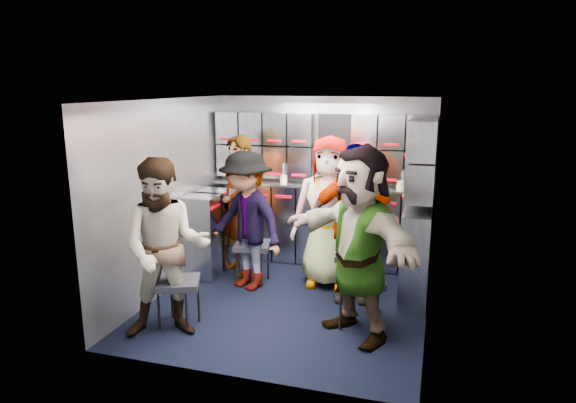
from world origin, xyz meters
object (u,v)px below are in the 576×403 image
(attendant_arc_b, at_px, (246,221))
(attendant_arc_e, at_px, (359,243))
(jump_seat_near_right, at_px, (360,282))
(attendant_arc_a, at_px, (166,249))
(jump_seat_near_left, at_px, (178,285))
(attendant_arc_d, at_px, (352,223))
(attendant_standing, at_px, (238,206))
(jump_seat_mid_left, at_px, (253,247))
(jump_seat_center, at_px, (331,245))
(jump_seat_mid_right, at_px, (354,259))
(attendant_arc_c, at_px, (329,212))

(attendant_arc_b, distance_m, attendant_arc_e, 1.57)
(jump_seat_near_right, height_order, attendant_arc_a, attendant_arc_a)
(jump_seat_near_left, bearing_deg, attendant_arc_a, -90.00)
(attendant_arc_a, height_order, attendant_arc_d, attendant_arc_d)
(attendant_standing, bearing_deg, attendant_arc_b, -16.15)
(attendant_standing, bearing_deg, attendant_arc_d, 26.31)
(jump_seat_mid_left, bearing_deg, attendant_standing, 138.33)
(attendant_standing, relative_size, attendant_arc_d, 1.00)
(jump_seat_center, relative_size, attendant_standing, 0.29)
(jump_seat_center, bearing_deg, jump_seat_mid_left, -157.11)
(jump_seat_mid_left, relative_size, jump_seat_center, 0.95)
(attendant_standing, relative_size, attendant_arc_a, 1.02)
(attendant_standing, bearing_deg, jump_seat_mid_right, 33.20)
(jump_seat_near_left, bearing_deg, attendant_arc_c, 51.79)
(jump_seat_near_right, distance_m, attendant_arc_b, 1.52)
(jump_seat_mid_right, height_order, jump_seat_near_right, jump_seat_near_right)
(jump_seat_near_right, xyz_separation_m, attendant_standing, (-1.62, 1.01, 0.40))
(jump_seat_center, bearing_deg, jump_seat_near_right, -65.73)
(jump_seat_near_right, xyz_separation_m, attendant_arc_c, (-0.51, 0.96, 0.41))
(attendant_arc_b, bearing_deg, jump_seat_center, 56.78)
(jump_seat_mid_right, height_order, attendant_arc_e, attendant_arc_e)
(jump_seat_near_right, bearing_deg, jump_seat_mid_right, 103.32)
(attendant_arc_b, bearing_deg, attendant_arc_c, 47.29)
(attendant_arc_b, xyz_separation_m, attendant_arc_c, (0.85, 0.36, 0.08))
(attendant_arc_a, bearing_deg, jump_seat_mid_right, 22.21)
(jump_seat_mid_left, xyz_separation_m, attendant_arc_c, (0.85, 0.18, 0.44))
(attendant_arc_a, distance_m, attendant_arc_d, 1.94)
(jump_seat_mid_left, relative_size, jump_seat_near_right, 0.90)
(jump_seat_mid_right, height_order, attendant_arc_a, attendant_arc_a)
(attendant_arc_d, relative_size, attendant_arc_e, 0.95)
(attendant_standing, distance_m, attendant_arc_e, 2.01)
(jump_seat_center, bearing_deg, attendant_arc_a, -122.18)
(jump_seat_near_right, bearing_deg, attendant_arc_b, 156.32)
(jump_seat_near_left, relative_size, jump_seat_mid_right, 1.16)
(jump_seat_mid_left, relative_size, attendant_arc_e, 0.26)
(jump_seat_mid_left, height_order, attendant_arc_e, attendant_arc_e)
(jump_seat_center, xyz_separation_m, attendant_arc_b, (-0.85, -0.54, 0.37))
(attendant_arc_a, distance_m, attendant_arc_e, 1.71)
(jump_seat_center, height_order, attendant_standing, attendant_standing)
(jump_seat_mid_right, xyz_separation_m, attendant_arc_b, (-1.17, -0.20, 0.39))
(jump_seat_mid_left, bearing_deg, jump_seat_mid_right, 1.13)
(attendant_standing, bearing_deg, attendant_arc_a, -49.13)
(jump_seat_near_left, relative_size, attendant_arc_e, 0.28)
(attendant_arc_d, bearing_deg, jump_seat_mid_left, 164.11)
(jump_seat_near_left, xyz_separation_m, attendant_arc_c, (1.13, 1.43, 0.44))
(jump_seat_near_right, xyz_separation_m, attendant_arc_a, (-1.64, -0.66, 0.38))
(attendant_standing, bearing_deg, jump_seat_center, 47.99)
(jump_seat_mid_left, xyz_separation_m, jump_seat_mid_right, (1.17, 0.02, -0.03))
(jump_seat_mid_right, relative_size, attendant_arc_a, 0.26)
(jump_seat_mid_left, distance_m, jump_seat_near_right, 1.57)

